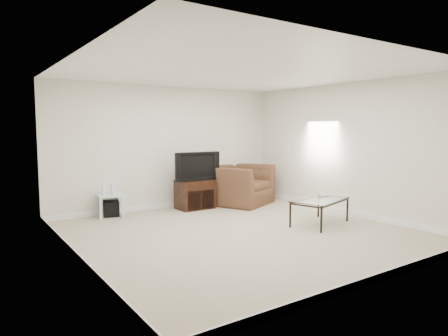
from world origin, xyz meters
TOP-DOWN VIEW (x-y plane):
  - floor at (0.00, 0.00)m, footprint 5.00×5.00m
  - ceiling at (0.00, 0.00)m, footprint 5.00×5.00m
  - wall_back at (0.00, 2.50)m, footprint 5.00×0.02m
  - wall_left at (-2.50, 0.00)m, footprint 0.02×5.00m
  - wall_right at (2.50, 0.00)m, footprint 0.02×5.00m
  - plate_back at (-1.40, 2.49)m, footprint 0.12×0.02m
  - plate_right_switch at (2.49, 1.60)m, footprint 0.02×0.09m
  - plate_right_outlet at (2.49, 1.30)m, footprint 0.02×0.08m
  - tv_stand at (0.35, 2.05)m, footprint 0.72×0.51m
  - dvd_player at (0.35, 2.01)m, footprint 0.41×0.29m
  - television at (0.35, 2.02)m, footprint 0.94×0.20m
  - side_table at (-1.34, 2.28)m, footprint 0.50×0.50m
  - subwoofer at (-1.31, 2.29)m, footprint 0.34×0.34m
  - game_console at (-1.45, 2.28)m, footprint 0.06×0.15m
  - game_case at (-1.29, 2.26)m, footprint 0.05×0.13m
  - recliner at (1.43, 1.95)m, footprint 1.52×1.30m
  - coffee_table at (1.45, -0.33)m, footprint 1.26×0.93m
  - remote at (1.67, -0.21)m, footprint 0.18×0.06m

SIDE VIEW (x-z plane):
  - floor at x=0.00m, z-range 0.00..0.00m
  - subwoofer at x=-1.31m, z-range 0.01..0.29m
  - side_table at x=-1.34m, z-range 0.00..0.43m
  - coffee_table at x=1.45m, z-range 0.00..0.44m
  - tv_stand at x=0.35m, z-range 0.00..0.59m
  - plate_right_outlet at x=2.49m, z-range 0.24..0.36m
  - remote at x=1.67m, z-range 0.44..0.46m
  - dvd_player at x=0.35m, z-range 0.47..0.52m
  - game_case at x=-1.29m, z-range 0.43..0.60m
  - game_console at x=-1.45m, z-range 0.43..0.62m
  - recliner at x=1.43m, z-range 0.00..1.13m
  - television at x=0.35m, z-range 0.59..1.17m
  - wall_back at x=0.00m, z-range 0.00..2.50m
  - wall_left at x=-2.50m, z-range 0.00..2.50m
  - wall_right at x=2.50m, z-range 0.00..2.50m
  - plate_back at x=-1.40m, z-range 1.19..1.31m
  - plate_right_switch at x=2.49m, z-range 1.19..1.31m
  - ceiling at x=0.00m, z-range 2.50..2.50m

